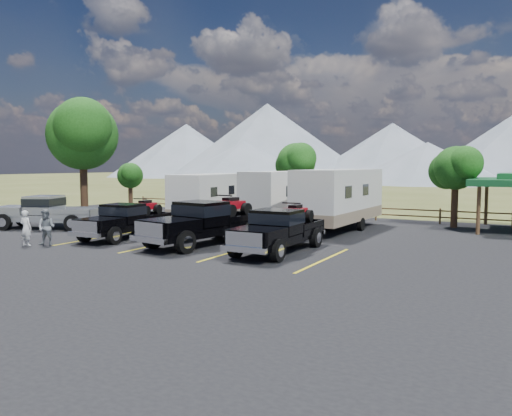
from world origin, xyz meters
The scene contains 18 objects.
ground centered at (0.00, 0.00, 0.00)m, with size 320.00×320.00×0.00m, color #4C5323.
asphalt_lot centered at (0.00, 3.00, 0.02)m, with size 44.00×34.00×0.04m, color black.
stall_lines centered at (0.00, 4.00, 0.04)m, with size 12.12×5.50×0.01m.
tree_big_nw centered at (-12.55, 9.03, 5.60)m, with size 5.54×5.18×7.84m.
tree_ne_a centered at (8.97, 17.01, 3.48)m, with size 3.11×2.92×4.76m.
tree_north centered at (-2.03, 19.02, 3.83)m, with size 3.46×3.24×5.25m.
tree_nw_small centered at (-16.02, 17.01, 2.78)m, with size 2.59×2.43×3.85m.
rail_fence centered at (2.00, 18.50, 0.61)m, with size 36.12×0.12×1.00m.
mountain_range centered at (-7.63, 105.98, 7.87)m, with size 209.00×71.00×20.00m.
rig_left centered at (-4.82, 4.72, 0.96)m, with size 2.35×5.85×1.92m.
rig_center centered at (-0.16, 4.92, 1.11)m, with size 3.12×6.90×2.22m.
rig_right centered at (3.69, 4.81, 1.01)m, with size 2.16×6.02×2.01m.
trailer_left centered at (-4.94, 12.40, 1.64)m, with size 3.13×8.86×3.06m.
trailer_center centered at (0.08, 13.77, 1.74)m, with size 3.59×9.42×3.26m.
trailer_right centered at (3.49, 12.73, 1.81)m, with size 2.76×9.74×3.39m.
pickup_silver centered at (-11.30, 5.19, 1.02)m, with size 6.59×4.26×1.89m.
person_a centered at (-7.00, 0.65, 0.85)m, with size 0.59×0.39×1.61m, color silver.
person_b centered at (-6.28, 1.17, 0.86)m, with size 0.80×0.62×1.65m, color slate.
Camera 1 is at (12.88, -13.82, 3.71)m, focal length 35.00 mm.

